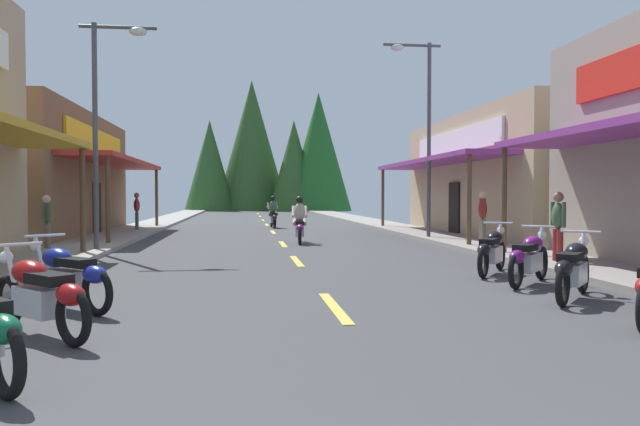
{
  "coord_description": "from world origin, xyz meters",
  "views": [
    {
      "loc": [
        -1.29,
        -0.69,
        1.6
      ],
      "look_at": [
        2.02,
        25.44,
        0.83
      ],
      "focal_mm": 34.34,
      "sensor_mm": 36.0,
      "label": 1
    }
  ],
  "objects": [
    {
      "name": "ground",
      "position": [
        0.0,
        23.93,
        -0.05
      ],
      "size": [
        9.8,
        77.85,
        0.1
      ],
      "primitive_type": "cube",
      "color": "#424244"
    },
    {
      "name": "sidewalk_left",
      "position": [
        -5.97,
        23.93,
        0.06
      ],
      "size": [
        2.15,
        77.85,
        0.12
      ],
      "primitive_type": "cube",
      "color": "#9E9991",
      "rests_on": "ground"
    },
    {
      "name": "sidewalk_right",
      "position": [
        5.97,
        23.93,
        0.06
      ],
      "size": [
        2.15,
        77.85,
        0.12
      ],
      "primitive_type": "cube",
      "color": "gray",
      "rests_on": "ground"
    },
    {
      "name": "centerline_dashes",
      "position": [
        0.0,
        26.24,
        0.01
      ],
      "size": [
        0.16,
        52.33,
        0.01
      ],
      "color": "#E0C64C",
      "rests_on": "ground"
    },
    {
      "name": "storefront_left_far",
      "position": [
        -10.27,
        24.38,
        2.4
      ],
      "size": [
        8.35,
        12.5,
        4.79
      ],
      "color": "brown",
      "rests_on": "ground"
    },
    {
      "name": "storefront_right_far",
      "position": [
        10.75,
        22.59,
        2.38
      ],
      "size": [
        9.3,
        13.07,
        4.75
      ],
      "color": "tan",
      "rests_on": "ground"
    },
    {
      "name": "streetlamp_left",
      "position": [
        -4.99,
        16.77,
        4.09
      ],
      "size": [
        2.07,
        0.3,
        6.3
      ],
      "color": "#474C51",
      "rests_on": "ground"
    },
    {
      "name": "streetlamp_right",
      "position": [
        5.01,
        20.46,
        4.47
      ],
      "size": [
        2.07,
        0.3,
        6.99
      ],
      "color": "#474C51",
      "rests_on": "ground"
    },
    {
      "name": "motorcycle_parked_right_1",
      "position": [
        3.7,
        8.03,
        0.49
      ],
      "size": [
        1.47,
        1.69,
        1.04
      ],
      "rotation": [
        0.0,
        0.0,
        0.86
      ],
      "color": "black",
      "rests_on": "ground"
    },
    {
      "name": "motorcycle_parked_right_2",
      "position": [
        3.78,
        9.65,
        0.49
      ],
      "size": [
        1.53,
        1.64,
        1.04
      ],
      "rotation": [
        0.0,
        0.0,
        0.82
      ],
      "color": "black",
      "rests_on": "ground"
    },
    {
      "name": "motorcycle_parked_right_3",
      "position": [
        3.7,
        11.08,
        0.49
      ],
      "size": [
        1.33,
        1.8,
        1.04
      ],
      "rotation": [
        0.0,
        0.0,
        0.95
      ],
      "color": "black",
      "rests_on": "ground"
    },
    {
      "name": "motorcycle_parked_left_1",
      "position": [
        -3.56,
        6.49,
        0.49
      ],
      "size": [
        1.56,
        1.61,
        1.04
      ],
      "rotation": [
        0.0,
        0.0,
        2.34
      ],
      "color": "black",
      "rests_on": "ground"
    },
    {
      "name": "motorcycle_parked_left_2",
      "position": [
        -3.73,
        8.14,
        0.49
      ],
      "size": [
        1.62,
        1.55,
        1.04
      ],
      "rotation": [
        0.0,
        0.0,
        2.38
      ],
      "color": "black",
      "rests_on": "ground"
    },
    {
      "name": "rider_cruising_lead",
      "position": [
        0.58,
        19.48,
        0.66
      ],
      "size": [
        0.61,
        2.14,
        1.57
      ],
      "rotation": [
        0.0,
        0.0,
        1.49
      ],
      "color": "black",
      "rests_on": "ground"
    },
    {
      "name": "rider_cruising_trailing",
      "position": [
        0.18,
        29.12,
        0.66
      ],
      "size": [
        0.6,
        2.14,
        1.57
      ],
      "rotation": [
        0.0,
        0.0,
        1.62
      ],
      "color": "black",
      "rests_on": "ground"
    },
    {
      "name": "pedestrian_by_shop",
      "position": [
        -5.83,
        26.51,
        0.99
      ],
      "size": [
        0.3,
        0.57,
        1.71
      ],
      "rotation": [
        0.0,
        0.0,
        3.26
      ],
      "color": "#3F593F",
      "rests_on": "ground"
    },
    {
      "name": "pedestrian_browsing",
      "position": [
        5.72,
        12.2,
        0.97
      ],
      "size": [
        0.27,
        0.57,
        1.67
      ],
      "rotation": [
        0.0,
        0.0,
        0.02
      ],
      "color": "maroon",
      "rests_on": "ground"
    },
    {
      "name": "pedestrian_waiting",
      "position": [
        -6.72,
        17.18,
        0.92
      ],
      "size": [
        0.41,
        0.5,
        1.6
      ],
      "rotation": [
        0.0,
        0.0,
        3.68
      ],
      "color": "#726659",
      "rests_on": "ground"
    },
    {
      "name": "pedestrian_strolling",
      "position": [
        6.05,
        17.36,
        1.01
      ],
      "size": [
        0.32,
        0.56,
        1.73
      ],
      "rotation": [
        0.0,
        0.0,
        6.11
      ],
      "color": "#726659",
      "rests_on": "ground"
    },
    {
      "name": "treeline_backdrop",
      "position": [
        1.22,
        63.07,
        5.84
      ],
      "size": [
        16.87,
        11.23,
        13.75
      ],
      "color": "#205C23",
      "rests_on": "ground"
    }
  ]
}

